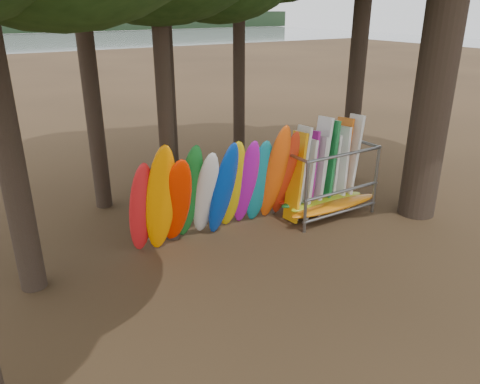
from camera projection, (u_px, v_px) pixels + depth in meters
ground at (287, 260)px, 11.61m from camera, size 120.00×120.00×0.00m
lake at (2, 54)px, 59.10m from camera, size 160.00×160.00×0.00m
kayak_row at (218, 190)px, 12.26m from camera, size 4.96×1.62×3.12m
storage_rack at (324, 181)px, 13.90m from camera, size 3.21×1.54×2.89m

